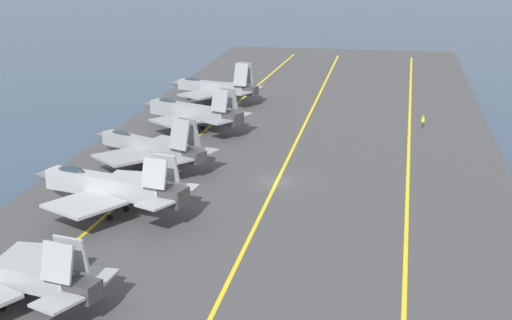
{
  "coord_description": "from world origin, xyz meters",
  "views": [
    {
      "loc": [
        -78.5,
        -11.42,
        25.84
      ],
      "look_at": [
        -0.96,
        2.12,
        2.9
      ],
      "focal_mm": 55.0,
      "sensor_mm": 36.0,
      "label": 1
    }
  ],
  "objects_px": {
    "parked_jet_nearest": "(1,273)",
    "parked_jet_second": "(108,186)",
    "crew_yellow_vest": "(423,121)",
    "parked_jet_fourth": "(191,112)",
    "parked_jet_third": "(149,146)",
    "parked_jet_fifth": "(214,87)"
  },
  "relations": [
    {
      "from": "parked_jet_third",
      "to": "crew_yellow_vest",
      "type": "relative_size",
      "value": 9.38
    },
    {
      "from": "parked_jet_nearest",
      "to": "parked_jet_fifth",
      "type": "distance_m",
      "value": 69.31
    },
    {
      "from": "parked_jet_nearest",
      "to": "parked_jet_fourth",
      "type": "height_order",
      "value": "parked_jet_fourth"
    },
    {
      "from": "parked_jet_nearest",
      "to": "parked_jet_second",
      "type": "bearing_deg",
      "value": -3.41
    },
    {
      "from": "parked_jet_second",
      "to": "parked_jet_third",
      "type": "distance_m",
      "value": 15.82
    },
    {
      "from": "parked_jet_nearest",
      "to": "crew_yellow_vest",
      "type": "bearing_deg",
      "value": -28.1
    },
    {
      "from": "parked_jet_fourth",
      "to": "crew_yellow_vest",
      "type": "distance_m",
      "value": 31.22
    },
    {
      "from": "parked_jet_nearest",
      "to": "parked_jet_second",
      "type": "relative_size",
      "value": 1.0
    },
    {
      "from": "parked_jet_third",
      "to": "parked_jet_fifth",
      "type": "distance_m",
      "value": 34.87
    },
    {
      "from": "parked_jet_nearest",
      "to": "parked_jet_fourth",
      "type": "relative_size",
      "value": 1.04
    },
    {
      "from": "parked_jet_fourth",
      "to": "parked_jet_third",
      "type": "bearing_deg",
      "value": 178.12
    },
    {
      "from": "parked_jet_third",
      "to": "parked_jet_fifth",
      "type": "relative_size",
      "value": 1.07
    },
    {
      "from": "parked_jet_second",
      "to": "parked_jet_third",
      "type": "height_order",
      "value": "parked_jet_second"
    },
    {
      "from": "crew_yellow_vest",
      "to": "parked_jet_third",
      "type": "bearing_deg",
      "value": 127.37
    },
    {
      "from": "parked_jet_second",
      "to": "parked_jet_fourth",
      "type": "distance_m",
      "value": 32.61
    },
    {
      "from": "parked_jet_third",
      "to": "parked_jet_fourth",
      "type": "distance_m",
      "value": 16.83
    },
    {
      "from": "parked_jet_third",
      "to": "crew_yellow_vest",
      "type": "distance_m",
      "value": 38.99
    },
    {
      "from": "parked_jet_second",
      "to": "parked_jet_nearest",
      "type": "bearing_deg",
      "value": 176.59
    },
    {
      "from": "parked_jet_fifth",
      "to": "parked_jet_third",
      "type": "bearing_deg",
      "value": -179.4
    },
    {
      "from": "parked_jet_third",
      "to": "parked_jet_fourth",
      "type": "bearing_deg",
      "value": -1.88
    },
    {
      "from": "parked_jet_second",
      "to": "parked_jet_third",
      "type": "bearing_deg",
      "value": 3.88
    },
    {
      "from": "parked_jet_third",
      "to": "parked_jet_second",
      "type": "bearing_deg",
      "value": -176.12
    }
  ]
}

